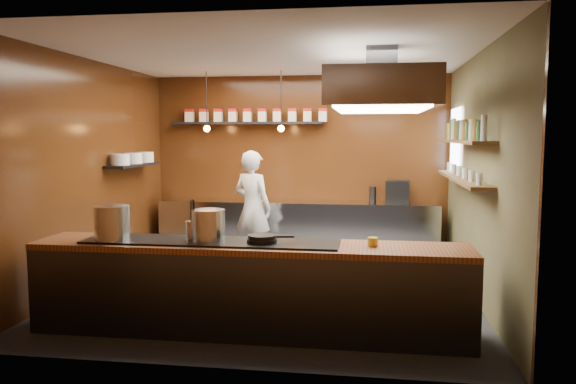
% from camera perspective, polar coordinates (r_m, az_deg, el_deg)
% --- Properties ---
extents(floor, '(5.00, 5.00, 0.00)m').
position_cam_1_polar(floor, '(7.40, -1.24, -9.87)').
color(floor, black).
rests_on(floor, ground).
extents(back_wall, '(5.00, 0.00, 5.00)m').
position_cam_1_polar(back_wall, '(9.61, 1.22, 2.84)').
color(back_wall, black).
rests_on(back_wall, ground).
extents(left_wall, '(0.00, 5.00, 5.00)m').
position_cam_1_polar(left_wall, '(7.95, -19.34, 1.88)').
color(left_wall, black).
rests_on(left_wall, ground).
extents(right_wall, '(0.00, 5.00, 5.00)m').
position_cam_1_polar(right_wall, '(7.16, 18.88, 1.49)').
color(right_wall, '#4D4D2C').
rests_on(right_wall, ground).
extents(ceiling, '(5.00, 5.00, 0.00)m').
position_cam_1_polar(ceiling, '(7.19, -1.29, 13.80)').
color(ceiling, silver).
rests_on(ceiling, back_wall).
extents(window_pane, '(0.00, 1.00, 1.00)m').
position_cam_1_polar(window_pane, '(8.81, 16.63, 4.93)').
color(window_pane, white).
rests_on(window_pane, right_wall).
extents(prep_counter, '(4.60, 0.65, 0.90)m').
position_cam_1_polar(prep_counter, '(9.40, 0.96, -3.67)').
color(prep_counter, silver).
rests_on(prep_counter, floor).
extents(pass_counter, '(4.40, 0.72, 0.94)m').
position_cam_1_polar(pass_counter, '(5.76, -3.97, -9.67)').
color(pass_counter, '#38383D').
rests_on(pass_counter, floor).
extents(tin_shelf, '(2.60, 0.26, 0.04)m').
position_cam_1_polar(tin_shelf, '(9.61, -4.24, 7.00)').
color(tin_shelf, black).
rests_on(tin_shelf, back_wall).
extents(plate_shelf, '(0.30, 1.40, 0.04)m').
position_cam_1_polar(plate_shelf, '(8.78, -15.40, 2.67)').
color(plate_shelf, black).
rests_on(plate_shelf, left_wall).
extents(bottle_shelf_upper, '(0.26, 2.80, 0.04)m').
position_cam_1_polar(bottle_shelf_upper, '(7.41, 17.34, 4.93)').
color(bottle_shelf_upper, brown).
rests_on(bottle_shelf_upper, right_wall).
extents(bottle_shelf_lower, '(0.26, 2.80, 0.04)m').
position_cam_1_polar(bottle_shelf_lower, '(7.43, 17.23, 1.30)').
color(bottle_shelf_lower, brown).
rests_on(bottle_shelf_lower, right_wall).
extents(extractor_hood, '(1.20, 2.00, 0.72)m').
position_cam_1_polar(extractor_hood, '(6.64, 9.43, 10.09)').
color(extractor_hood, '#38383D').
rests_on(extractor_hood, ceiling).
extents(pendant_left, '(0.10, 0.10, 0.95)m').
position_cam_1_polar(pendant_left, '(9.10, -8.25, 6.72)').
color(pendant_left, black).
rests_on(pendant_left, ceiling).
extents(pendant_right, '(0.10, 0.10, 0.95)m').
position_cam_1_polar(pendant_right, '(8.83, -0.71, 6.80)').
color(pendant_right, black).
rests_on(pendant_right, ceiling).
extents(storage_tins, '(2.43, 0.13, 0.22)m').
position_cam_1_polar(storage_tins, '(9.59, -3.37, 7.80)').
color(storage_tins, beige).
rests_on(storage_tins, tin_shelf).
extents(plate_stacks, '(0.26, 1.16, 0.16)m').
position_cam_1_polar(plate_stacks, '(8.77, -15.42, 3.32)').
color(plate_stacks, white).
rests_on(plate_stacks, plate_shelf).
extents(bottles, '(0.06, 2.66, 0.24)m').
position_cam_1_polar(bottles, '(7.41, 17.37, 6.01)').
color(bottles, silver).
rests_on(bottles, bottle_shelf_upper).
extents(wine_glasses, '(0.07, 2.37, 0.13)m').
position_cam_1_polar(wine_glasses, '(7.43, 17.25, 1.96)').
color(wine_glasses, silver).
rests_on(wine_glasses, bottle_shelf_lower).
extents(stockpot_large, '(0.43, 0.43, 0.35)m').
position_cam_1_polar(stockpot_large, '(5.99, -17.45, -2.99)').
color(stockpot_large, silver).
rests_on(stockpot_large, pass_counter).
extents(stockpot_small, '(0.44, 0.44, 0.31)m').
position_cam_1_polar(stockpot_small, '(5.72, -8.10, -3.34)').
color(stockpot_small, silver).
rests_on(stockpot_small, pass_counter).
extents(utensil_crock, '(0.16, 0.16, 0.19)m').
position_cam_1_polar(utensil_crock, '(5.78, -9.62, -3.88)').
color(utensil_crock, silver).
rests_on(utensil_crock, pass_counter).
extents(frying_pan, '(0.47, 0.30, 0.08)m').
position_cam_1_polar(frying_pan, '(5.59, -2.61, -4.77)').
color(frying_pan, black).
rests_on(frying_pan, pass_counter).
extents(butter_jar, '(0.10, 0.10, 0.09)m').
position_cam_1_polar(butter_jar, '(5.55, 8.61, -5.03)').
color(butter_jar, yellow).
rests_on(butter_jar, pass_counter).
extents(espresso_machine, '(0.40, 0.39, 0.37)m').
position_cam_1_polar(espresso_machine, '(9.28, 11.09, 0.04)').
color(espresso_machine, black).
rests_on(espresso_machine, prep_counter).
extents(chef, '(0.76, 0.65, 1.76)m').
position_cam_1_polar(chef, '(8.65, -3.62, -1.62)').
color(chef, silver).
rests_on(chef, floor).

